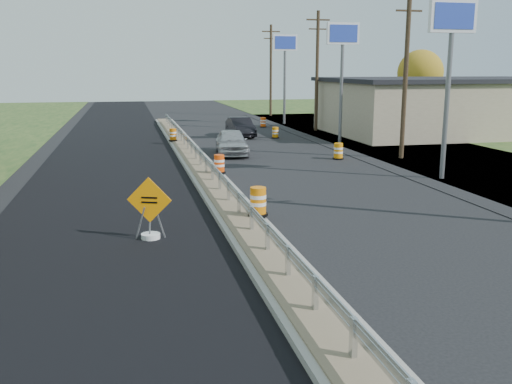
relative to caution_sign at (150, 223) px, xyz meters
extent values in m
plane|color=black|center=(3.00, 3.59, -0.48)|extent=(140.00, 140.00, 0.00)
cube|color=black|center=(-1.40, 13.59, -0.47)|extent=(7.20, 120.00, 0.01)
cube|color=gray|center=(3.00, 11.59, -0.39)|extent=(1.60, 55.00, 0.18)
cube|color=brown|center=(3.00, 11.59, -0.27)|extent=(1.25, 55.00, 0.05)
cube|color=silver|center=(3.00, -8.41, 0.10)|extent=(0.10, 0.15, 0.70)
cube|color=silver|center=(3.00, -6.41, 0.10)|extent=(0.10, 0.15, 0.70)
cube|color=silver|center=(3.00, -4.41, 0.10)|extent=(0.10, 0.15, 0.70)
cube|color=silver|center=(3.00, -2.41, 0.10)|extent=(0.10, 0.15, 0.70)
cube|color=silver|center=(3.00, -0.41, 0.10)|extent=(0.10, 0.15, 0.70)
cube|color=silver|center=(3.00, 1.59, 0.10)|extent=(0.10, 0.15, 0.70)
cube|color=silver|center=(3.00, 3.59, 0.10)|extent=(0.10, 0.15, 0.70)
cube|color=silver|center=(3.00, 5.59, 0.10)|extent=(0.10, 0.15, 0.70)
cube|color=silver|center=(3.00, 7.59, 0.10)|extent=(0.10, 0.15, 0.70)
cube|color=silver|center=(3.00, 9.59, 0.10)|extent=(0.10, 0.15, 0.70)
cube|color=silver|center=(3.00, 11.59, 0.10)|extent=(0.10, 0.15, 0.70)
cube|color=silver|center=(3.00, 13.59, 0.10)|extent=(0.10, 0.15, 0.70)
cube|color=silver|center=(3.00, 15.59, 0.10)|extent=(0.10, 0.15, 0.70)
cube|color=silver|center=(3.00, 17.59, 0.10)|extent=(0.10, 0.15, 0.70)
cube|color=silver|center=(3.00, 19.59, 0.10)|extent=(0.10, 0.15, 0.70)
cube|color=silver|center=(3.00, 21.59, 0.10)|extent=(0.10, 0.15, 0.70)
cube|color=silver|center=(3.00, 23.59, 0.10)|extent=(0.10, 0.15, 0.70)
cube|color=silver|center=(3.00, 25.59, 0.10)|extent=(0.10, 0.15, 0.70)
cube|color=silver|center=(3.00, 27.59, 0.10)|extent=(0.10, 0.15, 0.70)
cube|color=silver|center=(3.00, 29.59, 0.10)|extent=(0.10, 0.15, 0.70)
cube|color=silver|center=(3.00, 31.59, 0.10)|extent=(0.10, 0.15, 0.70)
cube|color=silver|center=(3.00, 33.59, 0.10)|extent=(0.10, 0.15, 0.70)
cube|color=silver|center=(3.00, 35.59, 0.10)|extent=(0.10, 0.15, 0.70)
cube|color=silver|center=(3.00, 12.59, 0.30)|extent=(0.04, 46.00, 0.34)
cube|color=silver|center=(3.00, 12.59, 0.22)|extent=(0.06, 46.00, 0.03)
cube|color=silver|center=(3.00, 12.59, 0.38)|extent=(0.06, 46.00, 0.03)
cube|color=tan|center=(24.00, 23.59, 1.52)|extent=(18.00, 12.00, 4.00)
cube|color=black|center=(24.00, 23.59, 3.64)|extent=(18.50, 12.50, 0.30)
cube|color=black|center=(15.05, 23.59, 1.12)|extent=(0.08, 7.20, 2.20)
cylinder|color=slate|center=(13.50, 6.59, 2.92)|extent=(0.22, 0.22, 6.80)
cube|color=white|center=(13.50, 6.59, 6.72)|extent=(2.20, 0.25, 1.40)
cube|color=#263FB2|center=(13.50, 6.59, 6.72)|extent=(1.90, 0.30, 1.10)
cylinder|color=slate|center=(13.50, 19.59, 2.92)|extent=(0.22, 0.22, 6.80)
cube|color=white|center=(13.50, 19.59, 6.72)|extent=(2.20, 0.25, 1.40)
cube|color=#263FB2|center=(13.50, 19.59, 6.72)|extent=(1.90, 0.30, 1.10)
cylinder|color=slate|center=(13.50, 33.59, 2.92)|extent=(0.22, 0.22, 6.80)
cube|color=white|center=(13.50, 33.59, 6.72)|extent=(2.20, 0.25, 1.40)
cube|color=#263FB2|center=(13.50, 33.59, 6.72)|extent=(1.90, 0.30, 1.10)
cylinder|color=#473523|center=(14.50, 12.59, 4.22)|extent=(0.26, 0.26, 9.40)
cube|color=#473523|center=(14.50, 12.59, 7.52)|extent=(1.50, 0.10, 0.10)
cylinder|color=#473523|center=(14.50, 27.59, 4.22)|extent=(0.26, 0.26, 9.40)
cube|color=#473523|center=(14.50, 27.59, 8.22)|extent=(1.90, 0.12, 0.12)
cube|color=#473523|center=(14.50, 27.59, 7.52)|extent=(1.50, 0.10, 0.10)
cylinder|color=#473523|center=(14.50, 42.59, 4.22)|extent=(0.26, 0.26, 9.40)
cube|color=#473523|center=(14.50, 42.59, 8.22)|extent=(1.90, 0.12, 0.12)
cube|color=#473523|center=(14.50, 42.59, 7.52)|extent=(1.50, 0.10, 0.10)
cylinder|color=#473523|center=(29.00, 37.59, 1.06)|extent=(0.36, 0.36, 3.08)
sphere|color=gold|center=(29.00, 37.59, 4.07)|extent=(4.62, 4.62, 4.62)
cylinder|color=white|center=(0.00, 0.00, -0.40)|extent=(0.57, 0.57, 0.16)
cube|color=slate|center=(-0.28, 0.00, 0.03)|extent=(0.33, 0.15, 0.98)
cube|color=slate|center=(0.28, 0.00, 0.03)|extent=(0.33, 0.15, 0.98)
cube|color=slate|center=(0.00, 0.05, 0.03)|extent=(0.13, 0.25, 1.00)
cube|color=orange|center=(0.00, 0.00, 0.72)|extent=(1.29, 0.50, 1.36)
cube|color=black|center=(0.00, -0.02, 0.79)|extent=(0.46, 0.18, 0.05)
cube|color=black|center=(0.00, -0.02, 0.65)|extent=(0.46, 0.18, 0.05)
cylinder|color=black|center=(3.55, 1.09, -0.20)|extent=(0.65, 0.65, 0.09)
cylinder|color=orange|center=(3.55, 1.09, 0.25)|extent=(0.52, 0.52, 0.91)
cylinder|color=white|center=(3.55, 1.09, 0.41)|extent=(0.54, 0.54, 0.12)
cylinder|color=white|center=(3.55, 1.09, 0.17)|extent=(0.54, 0.54, 0.12)
cylinder|color=black|center=(3.55, 9.08, -0.21)|extent=(0.59, 0.59, 0.08)
cylinder|color=#E44409|center=(3.55, 9.08, 0.20)|extent=(0.47, 0.47, 0.82)
cylinder|color=white|center=(3.55, 9.08, 0.34)|extent=(0.48, 0.48, 0.11)
cylinder|color=white|center=(3.55, 9.08, 0.13)|extent=(0.48, 0.48, 0.11)
cylinder|color=black|center=(2.45, 21.60, -0.21)|extent=(0.56, 0.56, 0.08)
cylinder|color=#D66809|center=(2.45, 21.60, 0.19)|extent=(0.45, 0.45, 0.79)
cylinder|color=white|center=(2.45, 21.60, 0.32)|extent=(0.46, 0.46, 0.10)
cylinder|color=white|center=(2.45, 21.60, 0.11)|extent=(0.46, 0.46, 0.10)
cylinder|color=black|center=(10.93, 13.13, -0.44)|extent=(0.62, 0.62, 0.08)
cylinder|color=orange|center=(10.93, 13.13, 0.00)|extent=(0.50, 0.50, 0.87)
cylinder|color=white|center=(10.93, 13.13, 0.14)|extent=(0.51, 0.51, 0.11)
cylinder|color=white|center=(10.93, 13.13, -0.08)|extent=(0.51, 0.51, 0.11)
cylinder|color=black|center=(10.00, 23.45, -0.44)|extent=(0.55, 0.55, 0.07)
cylinder|color=orange|center=(10.00, 23.45, -0.06)|extent=(0.44, 0.44, 0.77)
cylinder|color=white|center=(10.00, 23.45, 0.07)|extent=(0.45, 0.45, 0.10)
cylinder|color=white|center=(10.00, 23.45, -0.13)|extent=(0.45, 0.45, 0.10)
cylinder|color=black|center=(10.96, 31.24, -0.44)|extent=(0.58, 0.58, 0.08)
cylinder|color=#E54B09|center=(10.96, 31.24, -0.03)|extent=(0.47, 0.47, 0.81)
cylinder|color=white|center=(10.96, 31.24, 0.10)|extent=(0.48, 0.48, 0.11)
cylinder|color=white|center=(10.96, 31.24, -0.11)|extent=(0.48, 0.48, 0.11)
imported|color=#B4B5B9|center=(5.44, 16.21, 0.27)|extent=(2.20, 4.54, 1.50)
imported|color=black|center=(7.72, 24.96, 0.23)|extent=(1.61, 4.32, 1.41)
camera|label=1|loc=(-0.55, -16.64, 4.52)|focal=40.00mm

